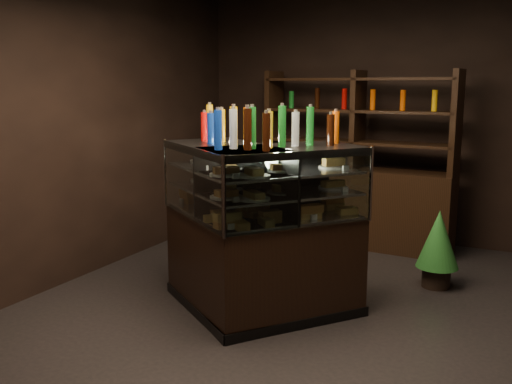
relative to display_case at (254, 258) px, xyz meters
The scene contains 7 objects.
ground 0.80m from the display_case, 26.43° to the left, with size 5.00×5.00×0.00m, color black.
room_shell 1.62m from the display_case, 26.43° to the left, with size 5.02×5.02×3.01m.
display_case is the anchor object (origin of this frame).
food_display 0.58m from the display_case, 82.30° to the right, with size 1.42×1.01×0.43m.
bottles_top 1.05m from the display_case, 97.70° to the left, with size 1.25×0.87×0.30m.
potted_conifer 1.78m from the display_case, 45.77° to the left, with size 0.38×0.38×0.82m.
back_shelving 2.35m from the display_case, 86.49° to the left, with size 2.23×0.57×2.00m.
Camera 1 is at (1.39, -4.25, 1.84)m, focal length 40.00 mm.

